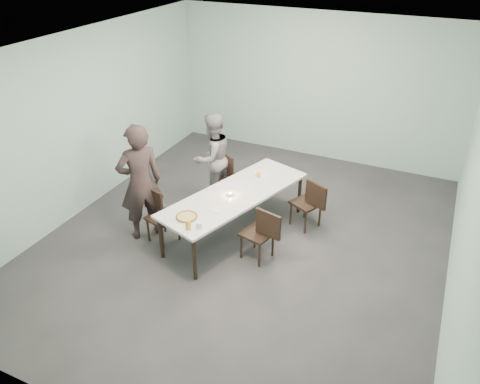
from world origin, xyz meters
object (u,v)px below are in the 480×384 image
at_px(table, 235,196).
at_px(pizza, 187,217).
at_px(chair_far_left, 230,175).
at_px(amber_tumbler, 258,175).
at_px(chair_near_left, 159,212).
at_px(diner_far, 213,157).
at_px(chair_far_right, 310,201).
at_px(beer_glass, 188,225).
at_px(diner_near, 140,183).
at_px(side_plate, 217,210).
at_px(water_tumbler, 199,225).
at_px(chair_near_right, 262,231).
at_px(tealight, 230,194).

bearing_deg(table, pizza, -109.45).
relative_size(chair_far_left, amber_tumbler, 10.88).
xyz_separation_m(chair_near_left, diner_far, (0.16, 1.53, 0.30)).
bearing_deg(chair_far_right, chair_near_left, 58.57).
distance_m(chair_far_right, beer_glass, 2.21).
xyz_separation_m(chair_near_left, diner_near, (-0.28, -0.00, 0.46)).
bearing_deg(pizza, beer_glass, -54.89).
relative_size(chair_near_left, amber_tumbler, 10.88).
bearing_deg(side_plate, pizza, -128.52).
distance_m(diner_far, water_tumbler, 2.14).
bearing_deg(amber_tumbler, pizza, -105.69).
bearing_deg(water_tumbler, table, 87.88).
xyz_separation_m(diner_far, amber_tumbler, (0.98, -0.24, -0.01)).
xyz_separation_m(chair_near_right, beer_glass, (-0.80, -0.72, 0.32)).
bearing_deg(diner_near, chair_near_right, 134.48).
distance_m(beer_glass, water_tumbler, 0.15).
distance_m(diner_near, beer_glass, 1.27).
relative_size(chair_far_right, pizza, 2.56).
bearing_deg(chair_near_right, chair_near_left, 20.10).
height_order(chair_far_left, amber_tumbler, chair_far_left).
bearing_deg(chair_near_left, pizza, -6.68).
bearing_deg(beer_glass, chair_near_left, 148.49).
distance_m(chair_near_right, diner_near, 2.01).
distance_m(pizza, tealight, 0.88).
relative_size(diner_near, tealight, 34.19).
xyz_separation_m(chair_far_right, diner_far, (-1.90, 0.23, 0.30)).
xyz_separation_m(chair_far_right, pizza, (-1.36, -1.59, 0.27)).
bearing_deg(chair_far_right, table, 58.94).
relative_size(chair_far_right, beer_glass, 5.80).
xyz_separation_m(chair_near_right, amber_tumbler, (-0.53, 1.11, 0.29)).
bearing_deg(chair_far_left, chair_far_right, 20.30).
xyz_separation_m(beer_glass, tealight, (0.12, 1.07, -0.05)).
bearing_deg(diner_near, chair_far_left, -166.92).
distance_m(water_tumbler, amber_tumbler, 1.74).
xyz_separation_m(chair_far_right, side_plate, (-1.07, -1.23, 0.25)).
bearing_deg(diner_far, diner_near, 7.30).
distance_m(chair_far_right, side_plate, 1.64).
relative_size(table, chair_near_left, 3.16).
relative_size(chair_far_left, diner_far, 0.54).
height_order(water_tumbler, amber_tumbler, water_tumbler).
xyz_separation_m(diner_near, diner_far, (0.44, 1.54, -0.15)).
bearing_deg(side_plate, chair_near_left, -175.47).
bearing_deg(water_tumbler, chair_far_left, 104.25).
distance_m(chair_near_right, tealight, 0.82).
bearing_deg(diner_near, pizza, 112.65).
height_order(diner_near, side_plate, diner_near).
distance_m(chair_far_left, diner_near, 1.80).
bearing_deg(chair_far_left, beer_glass, -49.83).
bearing_deg(chair_near_left, table, 47.91).
bearing_deg(pizza, diner_far, 106.44).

